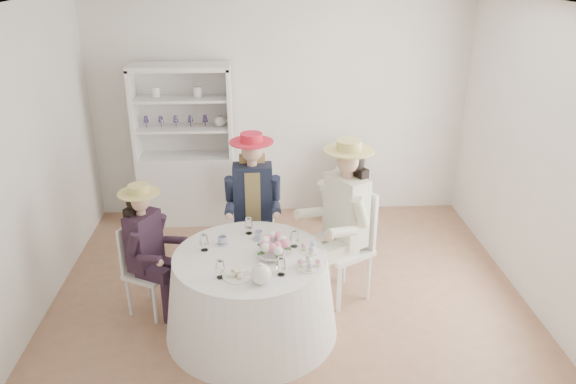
{
  "coord_description": "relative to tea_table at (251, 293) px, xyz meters",
  "views": [
    {
      "loc": [
        -0.24,
        -4.59,
        3.06
      ],
      "look_at": [
        0.0,
        0.1,
        1.05
      ],
      "focal_mm": 35.0,
      "sensor_mm": 36.0,
      "label": 1
    }
  ],
  "objects": [
    {
      "name": "wall_front",
      "position": [
        0.35,
        -1.5,
        0.98
      ],
      "size": [
        4.5,
        0.0,
        4.5
      ],
      "primitive_type": "plane",
      "rotation": [
        -1.57,
        0.0,
        0.0
      ],
      "color": "silver",
      "rests_on": "ground"
    },
    {
      "name": "ceiling",
      "position": [
        0.35,
        0.5,
        2.33
      ],
      "size": [
        4.5,
        4.5,
        0.0
      ],
      "primitive_type": "plane",
      "rotation": [
        3.14,
        0.0,
        0.0
      ],
      "color": "white",
      "rests_on": "wall_back"
    },
    {
      "name": "wall_back",
      "position": [
        0.35,
        2.5,
        0.98
      ],
      "size": [
        4.5,
        0.0,
        4.5
      ],
      "primitive_type": "plane",
      "rotation": [
        1.57,
        0.0,
        0.0
      ],
      "color": "silver",
      "rests_on": "ground"
    },
    {
      "name": "teacup_a",
      "position": [
        -0.24,
        0.2,
        0.41
      ],
      "size": [
        0.11,
        0.11,
        0.07
      ],
      "primitive_type": "imported",
      "rotation": [
        0.0,
        0.0,
        0.43
      ],
      "color": "white",
      "rests_on": "tea_table"
    },
    {
      "name": "tea_table",
      "position": [
        0.0,
        0.0,
        0.0
      ],
      "size": [
        1.49,
        1.49,
        0.74
      ],
      "rotation": [
        0.0,
        0.0,
        -0.08
      ],
      "color": "white",
      "rests_on": "ground"
    },
    {
      "name": "cupcake_stand",
      "position": [
        0.47,
        -0.21,
        0.45
      ],
      "size": [
        0.22,
        0.22,
        0.2
      ],
      "rotation": [
        0.0,
        0.0,
        0.15
      ],
      "color": "white",
      "rests_on": "tea_table"
    },
    {
      "name": "guest_right",
      "position": [
        0.85,
        0.47,
        0.52
      ],
      "size": [
        0.67,
        0.62,
        1.57
      ],
      "rotation": [
        0.0,
        0.0,
        -1.01
      ],
      "color": "silver",
      "rests_on": "ground"
    },
    {
      "name": "hutch",
      "position": [
        -0.78,
        2.27,
        0.31
      ],
      "size": [
        1.15,
        0.48,
        1.91
      ],
      "rotation": [
        0.0,
        0.0,
        0.05
      ],
      "color": "silver",
      "rests_on": "ground"
    },
    {
      "name": "spare_chair",
      "position": [
        -0.03,
        1.95,
        0.12
      ],
      "size": [
        0.39,
        0.39,
        0.91
      ],
      "rotation": [
        0.0,
        0.0,
        3.17
      ],
      "color": "silver",
      "rests_on": "ground"
    },
    {
      "name": "table_teapot",
      "position": [
        0.09,
        -0.42,
        0.45
      ],
      "size": [
        0.23,
        0.16,
        0.17
      ],
      "rotation": [
        0.0,
        0.0,
        -0.37
      ],
      "color": "white",
      "rests_on": "tea_table"
    },
    {
      "name": "side_table",
      "position": [
        1.2,
        2.13,
        -0.04
      ],
      "size": [
        0.52,
        0.52,
        0.65
      ],
      "primitive_type": "cube",
      "rotation": [
        0.0,
        0.0,
        -0.3
      ],
      "color": "silver",
      "rests_on": "ground"
    },
    {
      "name": "wall_left",
      "position": [
        -1.9,
        0.5,
        0.98
      ],
      "size": [
        0.0,
        4.5,
        4.5
      ],
      "primitive_type": "plane",
      "rotation": [
        1.57,
        0.0,
        1.57
      ],
      "color": "silver",
      "rests_on": "ground"
    },
    {
      "name": "sandwich_plate",
      "position": [
        -0.09,
        -0.33,
        0.39
      ],
      "size": [
        0.24,
        0.24,
        0.05
      ],
      "rotation": [
        0.0,
        0.0,
        -0.33
      ],
      "color": "white",
      "rests_on": "tea_table"
    },
    {
      "name": "ground",
      "position": [
        0.35,
        0.5,
        -0.37
      ],
      "size": [
        4.5,
        4.5,
        0.0
      ],
      "primitive_type": "plane",
      "color": "#8B5F45",
      "rests_on": "ground"
    },
    {
      "name": "flower_bowl",
      "position": [
        0.18,
        -0.08,
        0.4
      ],
      "size": [
        0.21,
        0.21,
        0.05
      ],
      "primitive_type": "imported",
      "rotation": [
        0.0,
        0.0,
        -0.01
      ],
      "color": "white",
      "rests_on": "tea_table"
    },
    {
      "name": "teacup_b",
      "position": [
        0.07,
        0.28,
        0.41
      ],
      "size": [
        0.1,
        0.1,
        0.07
      ],
      "primitive_type": "imported",
      "rotation": [
        0.0,
        0.0,
        -0.32
      ],
      "color": "white",
      "rests_on": "tea_table"
    },
    {
      "name": "wall_right",
      "position": [
        2.6,
        0.5,
        0.98
      ],
      "size": [
        0.0,
        4.5,
        4.5
      ],
      "primitive_type": "plane",
      "rotation": [
        1.57,
        0.0,
        -1.57
      ],
      "color": "silver",
      "rests_on": "ground"
    },
    {
      "name": "guest_mid",
      "position": [
        0.02,
        0.97,
        0.48
      ],
      "size": [
        0.53,
        0.56,
        1.49
      ],
      "rotation": [
        0.0,
        0.0,
        0.0
      ],
      "color": "silver",
      "rests_on": "ground"
    },
    {
      "name": "guest_left",
      "position": [
        -0.91,
        0.32,
        0.34
      ],
      "size": [
        0.53,
        0.48,
        1.26
      ],
      "rotation": [
        0.0,
        0.0,
        1.09
      ],
      "color": "silver",
      "rests_on": "ground"
    },
    {
      "name": "stemware_set",
      "position": [
        0.0,
        0.0,
        0.45
      ],
      "size": [
        0.84,
        0.81,
        0.15
      ],
      "color": "white",
      "rests_on": "tea_table"
    },
    {
      "name": "hatbox",
      "position": [
        1.2,
        2.13,
        0.44
      ],
      "size": [
        0.37,
        0.37,
        0.31
      ],
      "primitive_type": "cylinder",
      "rotation": [
        0.0,
        0.0,
        -0.2
      ],
      "color": "black",
      "rests_on": "side_table"
    },
    {
      "name": "teacup_c",
      "position": [
        0.22,
        0.17,
        0.41
      ],
      "size": [
        0.1,
        0.1,
        0.07
      ],
      "primitive_type": "imported",
      "rotation": [
        0.0,
        0.0,
        -0.27
      ],
      "color": "white",
      "rests_on": "tea_table"
    },
    {
      "name": "flower_arrangement",
      "position": [
        0.19,
        0.0,
        0.47
      ],
      "size": [
        0.21,
        0.21,
        0.08
      ],
      "rotation": [
        0.0,
        0.0,
        0.33
      ],
      "color": "pink",
      "rests_on": "tea_table"
    }
  ]
}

